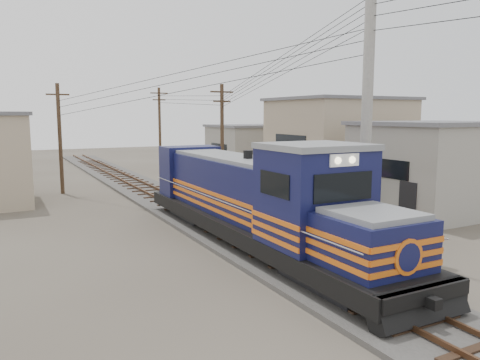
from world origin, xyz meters
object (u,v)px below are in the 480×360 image
locomotive (255,202)px  vendor (319,192)px  market_umbrella (305,176)px  billboard (343,173)px

locomotive → vendor: size_ratio=10.45×
market_umbrella → vendor: size_ratio=1.44×
vendor → locomotive: bearing=-3.0°
locomotive → vendor: locomotive is taller
market_umbrella → vendor: (1.53, 0.87, -1.10)m
market_umbrella → locomotive: bearing=-140.8°
market_umbrella → vendor: bearing=29.6°
billboard → vendor: size_ratio=2.05×
locomotive → vendor: bearing=37.3°
locomotive → billboard: (5.66, 1.70, 0.60)m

